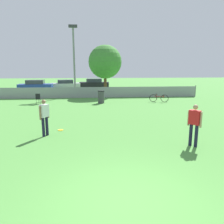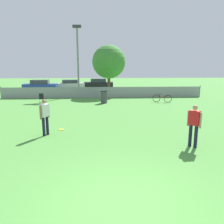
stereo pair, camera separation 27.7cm
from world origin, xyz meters
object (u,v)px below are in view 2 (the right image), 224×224
(folding_chair_sideline, at_px, (42,98))
(bicycle_sideline, at_px, (162,98))
(tree_near_pole, at_px, (109,62))
(parked_car_silver, at_px, (70,84))
(trash_bin, at_px, (104,97))
(player_thrower_red, at_px, (194,123))
(light_pole, at_px, (78,54))
(frisbee_disc, at_px, (61,130))
(parked_car_dark, at_px, (99,83))
(player_receiver_white, at_px, (45,115))
(parked_car_blue, at_px, (40,85))

(folding_chair_sideline, distance_m, bicycle_sideline, 10.56)
(tree_near_pole, distance_m, parked_car_silver, 9.96)
(parked_car_silver, bearing_deg, trash_bin, -79.78)
(folding_chair_sideline, relative_size, bicycle_sideline, 0.55)
(player_thrower_red, bearing_deg, light_pole, 159.50)
(trash_bin, distance_m, parked_car_silver, 14.22)
(player_thrower_red, distance_m, frisbee_disc, 6.28)
(parked_car_dark, bearing_deg, player_receiver_white, -92.66)
(light_pole, height_order, parked_car_blue, light_pole)
(parked_car_blue, relative_size, parked_car_dark, 0.99)
(light_pole, height_order, parked_car_dark, light_pole)
(light_pole, xyz_separation_m, parked_car_blue, (-5.60, 5.45, -3.75))
(parked_car_dark, bearing_deg, player_thrower_red, -78.47)
(player_receiver_white, distance_m, folding_chair_sideline, 9.47)
(light_pole, relative_size, frisbee_disc, 26.94)
(player_thrower_red, bearing_deg, tree_near_pole, 148.46)
(player_thrower_red, height_order, parked_car_blue, player_thrower_red)
(tree_near_pole, distance_m, folding_chair_sideline, 8.79)
(parked_car_silver, distance_m, parked_car_dark, 4.34)
(folding_chair_sideline, bearing_deg, player_thrower_red, 146.40)
(folding_chair_sideline, height_order, bicycle_sideline, folding_chair_sideline)
(bicycle_sideline, bearing_deg, light_pole, 163.56)
(trash_bin, height_order, parked_car_silver, parked_car_silver)
(frisbee_disc, bearing_deg, parked_car_blue, 107.06)
(player_receiver_white, bearing_deg, parked_car_blue, 46.74)
(parked_car_silver, bearing_deg, player_receiver_white, -94.48)
(folding_chair_sideline, xyz_separation_m, parked_car_blue, (-2.92, 10.87, 0.20))
(folding_chair_sideline, height_order, parked_car_silver, parked_car_silver)
(tree_near_pole, xyz_separation_m, bicycle_sideline, (4.52, -5.47, -3.30))
(trash_bin, xyz_separation_m, parked_car_silver, (-4.64, 13.45, 0.08))
(frisbee_disc, distance_m, trash_bin, 8.60)
(light_pole, relative_size, parked_car_silver, 1.70)
(light_pole, xyz_separation_m, parked_car_silver, (-1.99, 7.98, -3.82))
(player_thrower_red, bearing_deg, bicycle_sideline, 129.60)
(folding_chair_sideline, relative_size, trash_bin, 0.81)
(player_thrower_red, xyz_separation_m, trash_bin, (-3.21, 10.98, -0.41))
(player_thrower_red, xyz_separation_m, player_receiver_white, (-6.13, 1.88, 0.00))
(parked_car_silver, bearing_deg, frisbee_disc, -92.84)
(parked_car_silver, xyz_separation_m, parked_car_dark, (4.22, 1.02, 0.04))
(bicycle_sideline, distance_m, parked_car_dark, 15.41)
(player_receiver_white, distance_m, trash_bin, 9.57)
(tree_near_pole, relative_size, parked_car_dark, 1.23)
(player_thrower_red, distance_m, folding_chair_sideline, 13.95)
(player_thrower_red, distance_m, parked_car_blue, 24.71)
(light_pole, bearing_deg, bicycle_sideline, -34.11)
(folding_chair_sideline, bearing_deg, parked_car_dark, -90.14)
(parked_car_blue, distance_m, parked_car_silver, 4.41)
(parked_car_silver, height_order, parked_car_dark, parked_car_dark)
(light_pole, relative_size, parked_car_dark, 1.66)
(trash_bin, xyz_separation_m, parked_car_dark, (-0.42, 14.46, 0.12))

